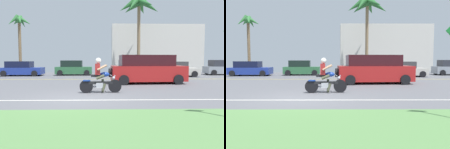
% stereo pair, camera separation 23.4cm
% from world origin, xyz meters
% --- Properties ---
extents(ground, '(56.00, 30.00, 0.04)m').
position_xyz_m(ground, '(0.00, 3.00, -0.02)').
color(ground, slate).
extents(grass_median, '(56.00, 3.80, 0.06)m').
position_xyz_m(grass_median, '(0.00, -4.10, 0.03)').
color(grass_median, '#5B8C4C').
rests_on(grass_median, ground).
extents(lane_line_near, '(50.40, 0.12, 0.01)m').
position_xyz_m(lane_line_near, '(0.00, -0.39, 0.00)').
color(lane_line_near, silver).
rests_on(lane_line_near, ground).
extents(lane_line_far, '(50.40, 0.12, 0.01)m').
position_xyz_m(lane_line_far, '(0.00, 8.50, 0.00)').
color(lane_line_far, yellow).
rests_on(lane_line_far, ground).
extents(motorcyclist, '(2.01, 0.66, 1.68)m').
position_xyz_m(motorcyclist, '(0.80, 1.44, 0.71)').
color(motorcyclist, black).
rests_on(motorcyclist, ground).
extents(suv_nearby, '(5.16, 2.36, 1.90)m').
position_xyz_m(suv_nearby, '(3.84, 5.50, 0.93)').
color(suv_nearby, '#AD1E1E').
rests_on(suv_nearby, ground).
extents(parked_car_0, '(4.05, 2.12, 1.43)m').
position_xyz_m(parked_car_0, '(-7.34, 12.43, 0.68)').
color(parked_car_0, navy).
rests_on(parked_car_0, ground).
extents(parked_car_1, '(3.77, 2.17, 1.52)m').
position_xyz_m(parked_car_1, '(-2.34, 13.30, 0.71)').
color(parked_car_1, '#2D663D').
rests_on(parked_car_1, ground).
extents(parked_car_2, '(3.80, 2.14, 1.56)m').
position_xyz_m(parked_car_2, '(3.35, 13.85, 0.73)').
color(parked_car_2, silver).
rests_on(parked_car_2, ground).
extents(parked_car_3, '(4.07, 2.15, 1.41)m').
position_xyz_m(parked_car_3, '(7.68, 11.31, 0.67)').
color(parked_car_3, beige).
rests_on(parked_car_3, ground).
extents(parked_car_4, '(3.72, 2.06, 1.57)m').
position_xyz_m(parked_car_4, '(13.33, 13.31, 0.73)').
color(parked_car_4, '#8C939E').
rests_on(parked_car_4, ground).
extents(palm_tree_0, '(2.65, 2.74, 6.59)m').
position_xyz_m(palm_tree_0, '(-8.67, 15.52, 5.37)').
color(palm_tree_0, brown).
rests_on(palm_tree_0, ground).
extents(palm_tree_1, '(5.02, 4.91, 8.91)m').
position_xyz_m(palm_tree_1, '(4.72, 15.58, 7.49)').
color(palm_tree_1, '#846B4C').
rests_on(palm_tree_1, ground).
extents(building_far, '(12.19, 4.00, 6.28)m').
position_xyz_m(building_far, '(7.92, 21.00, 3.14)').
color(building_far, beige).
rests_on(building_far, ground).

